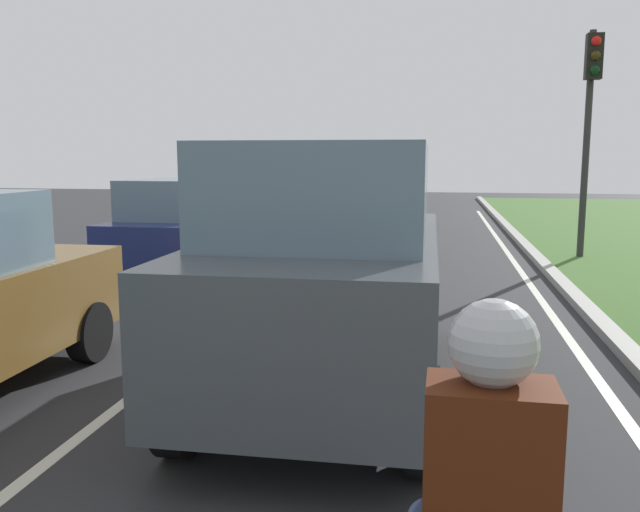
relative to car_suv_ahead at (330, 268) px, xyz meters
The scene contains 8 objects.
ground_plane 5.44m from the car_suv_ahead, 101.46° to the left, with size 60.00×60.00×0.00m, color #2D2D30.
lane_line_center 5.61m from the car_suv_ahead, 108.63° to the left, with size 0.12×32.00×0.01m, color silver.
lane_line_right_edge 5.91m from the car_suv_ahead, 63.94° to the left, with size 0.12×32.00×0.01m, color silver.
curb_right 6.13m from the car_suv_ahead, 59.66° to the left, with size 0.24×48.00×0.12m, color #9E9B93.
car_suv_ahead is the anchor object (origin of this frame).
car_hatchback_far 6.39m from the car_suv_ahead, 124.19° to the left, with size 1.78×3.73×1.78m.
rider_person 3.94m from the car_suv_ahead, 73.31° to the right, with size 0.50×0.40×1.16m.
traffic_light_near_right 9.75m from the car_suv_ahead, 65.35° to the left, with size 0.32×0.50×4.72m.
Camera 1 is at (2.01, 3.01, 2.17)m, focal length 36.60 mm.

